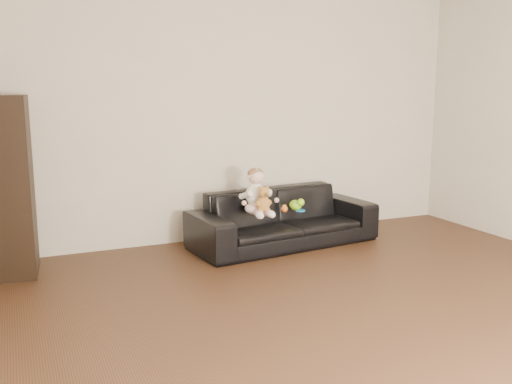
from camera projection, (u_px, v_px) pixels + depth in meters
name	position (u px, v px, depth m)	size (l,w,h in m)	color
floor	(403.00, 336.00, 3.69)	(5.50, 5.50, 0.00)	#402616
wall_back	(243.00, 114.00, 5.93)	(5.00, 5.00, 0.00)	beige
sofa	(283.00, 218.00, 5.76)	(1.89, 0.74, 0.55)	black
cabinet	(8.00, 187.00, 4.78)	(0.38, 0.52, 1.52)	black
shelf_item	(8.00, 146.00, 4.72)	(0.18, 0.25, 0.28)	silver
baby	(257.00, 194.00, 5.48)	(0.31, 0.38, 0.45)	#FBD4D4
teddy_bear	(263.00, 200.00, 5.36)	(0.14, 0.14, 0.25)	#AA7130
toy_green	(295.00, 205.00, 5.70)	(0.12, 0.15, 0.10)	#90E01A
toy_rattle	(284.00, 209.00, 5.61)	(0.07, 0.07, 0.07)	orange
toy_blue_disc	(300.00, 210.00, 5.66)	(0.10, 0.10, 0.01)	#1A7ED5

